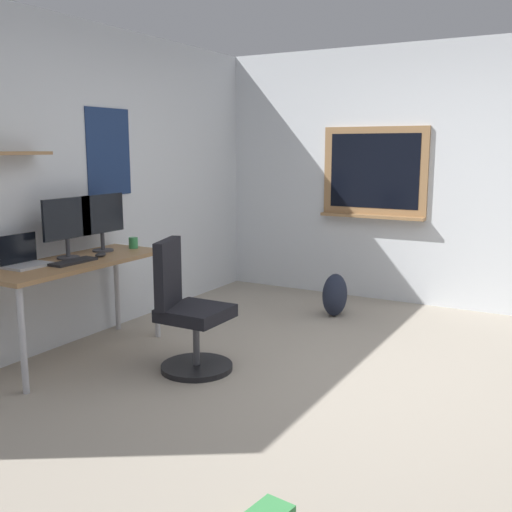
% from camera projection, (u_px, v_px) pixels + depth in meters
% --- Properties ---
extents(ground_plane, '(5.20, 5.20, 0.00)m').
position_uv_depth(ground_plane, '(357.00, 388.00, 4.00)').
color(ground_plane, '#9E9384').
rests_on(ground_plane, ground).
extents(wall_back, '(5.00, 0.30, 2.60)m').
position_uv_depth(wall_back, '(80.00, 183.00, 4.94)').
color(wall_back, silver).
rests_on(wall_back, ground).
extents(wall_right, '(0.22, 5.00, 2.60)m').
position_uv_depth(wall_right, '(445.00, 177.00, 5.87)').
color(wall_right, silver).
rests_on(wall_right, ground).
extents(desk, '(1.49, 0.56, 0.75)m').
position_uv_depth(desk, '(75.00, 271.00, 4.49)').
color(desk, '#997047').
rests_on(desk, ground).
extents(office_chair, '(0.52, 0.55, 0.95)m').
position_uv_depth(office_chair, '(187.00, 315.00, 4.27)').
color(office_chair, black).
rests_on(office_chair, ground).
extents(laptop, '(0.31, 0.21, 0.23)m').
position_uv_depth(laptop, '(24.00, 259.00, 4.25)').
color(laptop, '#ADAFB5').
rests_on(laptop, desk).
extents(monitor_primary, '(0.46, 0.17, 0.46)m').
position_uv_depth(monitor_primary, '(67.00, 223.00, 4.50)').
color(monitor_primary, '#38383D').
rests_on(monitor_primary, desk).
extents(monitor_secondary, '(0.46, 0.17, 0.46)m').
position_uv_depth(monitor_secondary, '(102.00, 218.00, 4.82)').
color(monitor_secondary, '#38383D').
rests_on(monitor_secondary, desk).
extents(keyboard, '(0.37, 0.13, 0.02)m').
position_uv_depth(keyboard, '(73.00, 262.00, 4.38)').
color(keyboard, black).
rests_on(keyboard, desk).
extents(computer_mouse, '(0.10, 0.06, 0.03)m').
position_uv_depth(computer_mouse, '(101.00, 255.00, 4.61)').
color(computer_mouse, '#262628').
rests_on(computer_mouse, desk).
extents(coffee_mug, '(0.08, 0.08, 0.09)m').
position_uv_depth(coffee_mug, '(133.00, 243.00, 5.01)').
color(coffee_mug, '#338C4C').
rests_on(coffee_mug, desk).
extents(backpack, '(0.32, 0.22, 0.41)m').
position_uv_depth(backpack, '(335.00, 295.00, 5.69)').
color(backpack, '#1E2333').
rests_on(backpack, ground).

